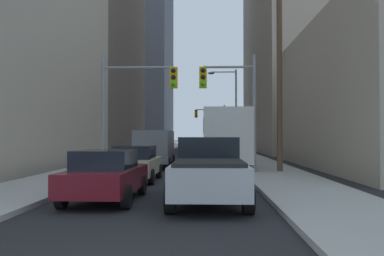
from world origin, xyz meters
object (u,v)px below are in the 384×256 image
(pickup_truck_silver, at_px, (209,170))
(traffic_signal_near_left, at_px, (135,94))
(traffic_signal_near_right, at_px, (231,95))
(sedan_beige, at_px, (135,163))
(sedan_maroon, at_px, (106,175))
(city_bus, at_px, (224,136))
(traffic_signal_far_right, at_px, (211,120))
(sedan_blue, at_px, (210,150))
(cargo_van_grey, at_px, (155,147))

(pickup_truck_silver, xyz_separation_m, traffic_signal_near_left, (-3.64, 8.70, 3.11))
(pickup_truck_silver, relative_size, traffic_signal_near_right, 0.90)
(sedan_beige, bearing_deg, sedan_maroon, -89.28)
(pickup_truck_silver, xyz_separation_m, sedan_maroon, (-3.04, 0.05, -0.16))
(city_bus, distance_m, traffic_signal_near_right, 5.89)
(city_bus, bearing_deg, traffic_signal_far_right, 90.82)
(traffic_signal_far_right, bearing_deg, pickup_truck_silver, -90.86)
(pickup_truck_silver, bearing_deg, sedan_blue, 89.42)
(traffic_signal_near_right, bearing_deg, traffic_signal_far_right, 90.89)
(city_bus, height_order, traffic_signal_far_right, traffic_signal_far_right)
(sedan_maroon, relative_size, traffic_signal_near_left, 0.71)
(traffic_signal_near_left, xyz_separation_m, traffic_signal_far_right, (4.28, 33.83, 0.01))
(cargo_van_grey, distance_m, sedan_maroon, 13.36)
(sedan_maroon, xyz_separation_m, traffic_signal_near_left, (-0.60, 8.64, 3.27))
(sedan_blue, bearing_deg, sedan_beige, -100.70)
(sedan_maroon, bearing_deg, sedan_beige, 90.72)
(city_bus, distance_m, cargo_van_grey, 4.39)
(pickup_truck_silver, height_order, traffic_signal_near_right, traffic_signal_near_right)
(traffic_signal_far_right, bearing_deg, cargo_van_grey, -97.54)
(sedan_blue, relative_size, traffic_signal_near_right, 0.71)
(city_bus, height_order, sedan_blue, city_bus)
(cargo_van_grey, distance_m, traffic_signal_near_left, 5.47)
(sedan_maroon, bearing_deg, city_bus, 73.88)
(pickup_truck_silver, xyz_separation_m, sedan_blue, (0.24, 23.31, -0.16))
(traffic_signal_near_left, bearing_deg, sedan_blue, 75.15)
(pickup_truck_silver, height_order, traffic_signal_far_right, traffic_signal_far_right)
(cargo_van_grey, height_order, sedan_maroon, cargo_van_grey)
(sedan_beige, distance_m, sedan_blue, 18.04)
(city_bus, distance_m, sedan_beige, 9.65)
(sedan_blue, bearing_deg, traffic_signal_near_left, -104.85)
(city_bus, height_order, traffic_signal_near_left, traffic_signal_near_left)
(sedan_maroon, bearing_deg, pickup_truck_silver, -0.99)
(cargo_van_grey, xyz_separation_m, sedan_beige, (0.10, -7.83, -0.52))
(city_bus, xyz_separation_m, sedan_blue, (-0.81, 9.10, -1.16))
(sedan_maroon, height_order, sedan_beige, same)
(sedan_beige, height_order, traffic_signal_near_left, traffic_signal_near_left)
(pickup_truck_silver, bearing_deg, city_bus, 85.78)
(traffic_signal_near_right, height_order, traffic_signal_far_right, same)
(cargo_van_grey, height_order, traffic_signal_near_right, traffic_signal_near_right)
(sedan_maroon, relative_size, sedan_beige, 1.00)
(city_bus, distance_m, traffic_signal_far_right, 28.41)
(sedan_blue, bearing_deg, pickup_truck_silver, -90.58)
(sedan_beige, bearing_deg, cargo_van_grey, 90.76)
(sedan_maroon, relative_size, traffic_signal_far_right, 0.71)
(sedan_beige, height_order, traffic_signal_near_right, traffic_signal_near_right)
(cargo_van_grey, xyz_separation_m, sedan_maroon, (0.17, -13.35, -0.52))
(sedan_maroon, bearing_deg, traffic_signal_far_right, 85.04)
(traffic_signal_far_right, bearing_deg, sedan_blue, -91.20)
(city_bus, relative_size, traffic_signal_near_left, 1.92)
(sedan_beige, bearing_deg, city_bus, 64.26)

